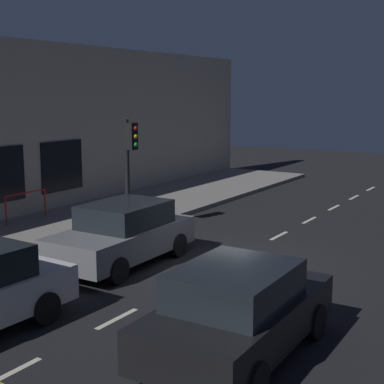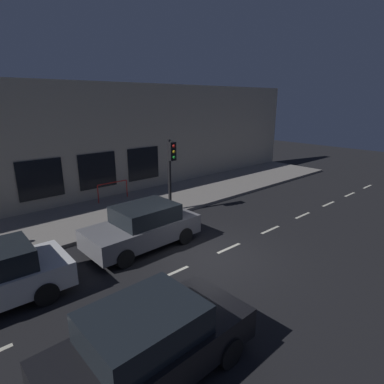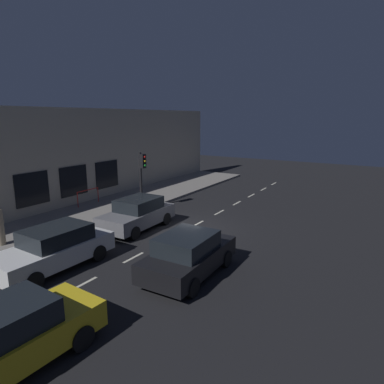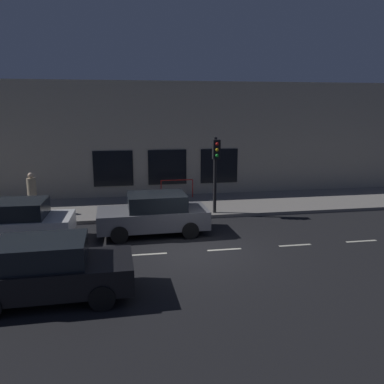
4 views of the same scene
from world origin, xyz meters
name	(u,v)px [view 1 (image 1 of 4)]	position (x,y,z in m)	size (l,w,h in m)	color
ground_plane	(222,265)	(0.00, 0.00, 0.00)	(60.00, 60.00, 0.00)	black
sidewalk	(49,231)	(6.25, 0.00, 0.07)	(4.50, 32.00, 0.15)	gray
lane_centre_line	(240,256)	(0.00, -1.00, 0.00)	(0.12, 27.20, 0.01)	beige
traffic_light	(130,154)	(4.30, -1.68, 2.46)	(0.49, 0.32, 3.41)	black
parked_car_1	(123,234)	(2.25, 1.24, 0.79)	(2.07, 4.26, 1.58)	slate
parked_car_2	(238,311)	(-2.74, 4.32, 0.79)	(2.05, 4.18, 1.58)	black
red_railing	(26,200)	(7.74, -0.41, 0.85)	(0.05, 1.72, 0.97)	red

